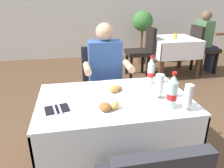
# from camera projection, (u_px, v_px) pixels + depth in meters

# --- Properties ---
(ground_plane) EXTENTS (11.00, 11.00, 0.00)m
(ground_plane) POSITION_uv_depth(u_px,v_px,m) (121.00, 162.00, 2.10)
(ground_plane) COLOR brown
(main_dining_table) EXTENTS (1.23, 0.79, 0.75)m
(main_dining_table) POSITION_uv_depth(u_px,v_px,m) (114.00, 116.00, 1.80)
(main_dining_table) COLOR white
(main_dining_table) RESTS_ON ground
(chair_far_diner_seat) EXTENTS (0.44, 0.50, 0.97)m
(chair_far_diner_seat) POSITION_uv_depth(u_px,v_px,m) (101.00, 83.00, 2.52)
(chair_far_diner_seat) COLOR #2D2D33
(chair_far_diner_seat) RESTS_ON ground
(seated_diner_far) EXTENTS (0.50, 0.46, 1.26)m
(seated_diner_far) POSITION_uv_depth(u_px,v_px,m) (106.00, 74.00, 2.37)
(seated_diner_far) COLOR #282D42
(seated_diner_far) RESTS_ON ground
(plate_near_camera) EXTENTS (0.25, 0.25, 0.07)m
(plate_near_camera) POSITION_uv_depth(u_px,v_px,m) (109.00, 107.00, 1.54)
(plate_near_camera) COLOR white
(plate_near_camera) RESTS_ON main_dining_table
(plate_far_diner) EXTENTS (0.24, 0.24, 0.06)m
(plate_far_diner) POSITION_uv_depth(u_px,v_px,m) (116.00, 89.00, 1.84)
(plate_far_diner) COLOR white
(plate_far_diner) RESTS_ON main_dining_table
(beer_glass_left) EXTENTS (0.07, 0.07, 0.20)m
(beer_glass_left) POSITION_uv_depth(u_px,v_px,m) (159.00, 86.00, 1.69)
(beer_glass_left) COLOR white
(beer_glass_left) RESTS_ON main_dining_table
(beer_glass_middle) EXTENTS (0.07, 0.07, 0.20)m
(beer_glass_middle) POSITION_uv_depth(u_px,v_px,m) (188.00, 98.00, 1.50)
(beer_glass_middle) COLOR white
(beer_glass_middle) RESTS_ON main_dining_table
(cola_bottle_primary) EXTENTS (0.07, 0.07, 0.28)m
(cola_bottle_primary) POSITION_uv_depth(u_px,v_px,m) (172.00, 93.00, 1.53)
(cola_bottle_primary) COLOR silver
(cola_bottle_primary) RESTS_ON main_dining_table
(cola_bottle_secondary) EXTENTS (0.07, 0.07, 0.27)m
(cola_bottle_secondary) POSITION_uv_depth(u_px,v_px,m) (151.00, 71.00, 1.98)
(cola_bottle_secondary) COLOR silver
(cola_bottle_secondary) RESTS_ON main_dining_table
(napkin_cutlery_set) EXTENTS (0.19, 0.20, 0.01)m
(napkin_cutlery_set) POSITION_uv_depth(u_px,v_px,m) (57.00, 109.00, 1.55)
(napkin_cutlery_set) COLOR black
(napkin_cutlery_set) RESTS_ON main_dining_table
(background_dining_table) EXTENTS (0.87, 0.84, 0.75)m
(background_dining_table) POSITION_uv_depth(u_px,v_px,m) (173.00, 47.00, 4.25)
(background_dining_table) COLOR white
(background_dining_table) RESTS_ON ground
(background_chair_left) EXTENTS (0.50, 0.44, 0.97)m
(background_chair_left) POSITION_uv_depth(u_px,v_px,m) (142.00, 49.00, 4.14)
(background_chair_left) COLOR black
(background_chair_left) RESTS_ON ground
(background_chair_right) EXTENTS (0.50, 0.44, 0.97)m
(background_chair_right) POSITION_uv_depth(u_px,v_px,m) (202.00, 46.00, 4.36)
(background_chair_right) COLOR black
(background_chair_right) RESTS_ON ground
(background_patron) EXTENTS (0.46, 0.50, 1.26)m
(background_patron) POSITION_uv_depth(u_px,v_px,m) (206.00, 39.00, 4.31)
(background_patron) COLOR #282D42
(background_patron) RESTS_ON ground
(background_table_tumbler) EXTENTS (0.06, 0.06, 0.11)m
(background_table_tumbler) POSITION_uv_depth(u_px,v_px,m) (175.00, 36.00, 4.05)
(background_table_tumbler) COLOR gold
(background_table_tumbler) RESTS_ON background_dining_table
(potted_plant_corner) EXTENTS (0.46, 0.46, 1.21)m
(potted_plant_corner) POSITION_uv_depth(u_px,v_px,m) (142.00, 29.00, 4.92)
(potted_plant_corner) COLOR brown
(potted_plant_corner) RESTS_ON ground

